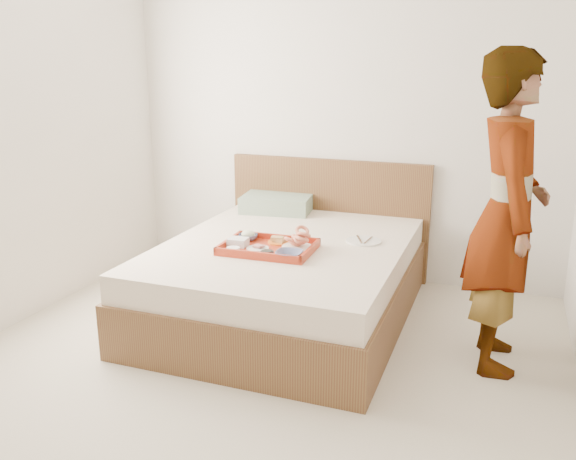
{
  "coord_description": "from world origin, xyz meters",
  "views": [
    {
      "loc": [
        1.27,
        -2.58,
        1.71
      ],
      "look_at": [
        -0.03,
        0.9,
        0.65
      ],
      "focal_mm": 37.08,
      "sensor_mm": 36.0,
      "label": 1
    }
  ],
  "objects_px": {
    "bed": "(286,280)",
    "tray": "(269,247)",
    "person": "(507,214)",
    "dinner_plate": "(364,241)"
  },
  "relations": [
    {
      "from": "bed",
      "to": "tray",
      "type": "distance_m",
      "value": 0.36
    },
    {
      "from": "bed",
      "to": "tray",
      "type": "xyz_separation_m",
      "value": [
        -0.04,
        -0.2,
        0.29
      ]
    },
    {
      "from": "bed",
      "to": "tray",
      "type": "height_order",
      "value": "tray"
    },
    {
      "from": "tray",
      "to": "person",
      "type": "distance_m",
      "value": 1.45
    },
    {
      "from": "tray",
      "to": "bed",
      "type": "bearing_deg",
      "value": 75.8
    },
    {
      "from": "bed",
      "to": "dinner_plate",
      "type": "distance_m",
      "value": 0.59
    },
    {
      "from": "dinner_plate",
      "to": "person",
      "type": "distance_m",
      "value": 1.03
    },
    {
      "from": "bed",
      "to": "dinner_plate",
      "type": "relative_size",
      "value": 8.39
    },
    {
      "from": "tray",
      "to": "dinner_plate",
      "type": "height_order",
      "value": "tray"
    },
    {
      "from": "tray",
      "to": "dinner_plate",
      "type": "bearing_deg",
      "value": 35.52
    }
  ]
}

